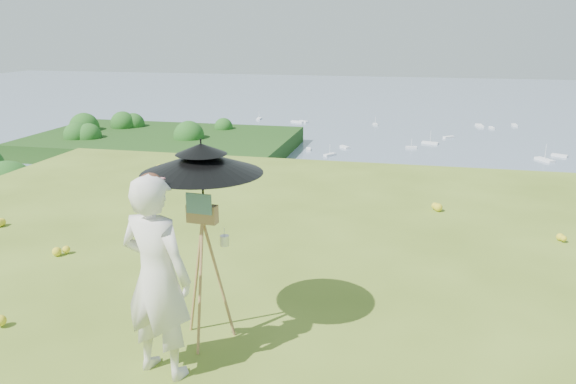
# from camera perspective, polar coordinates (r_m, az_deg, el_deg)

# --- Properties ---
(ground) EXTENTS (14.00, 14.00, 0.00)m
(ground) POSITION_cam_1_polar(r_m,az_deg,el_deg) (6.24, 0.09, -11.34)
(ground) COLOR #587120
(ground) RESTS_ON ground
(shoreline_tier) EXTENTS (170.00, 28.00, 8.00)m
(shoreline_tier) POSITION_cam_1_polar(r_m,az_deg,el_deg) (89.32, 10.75, -9.89)
(shoreline_tier) COLOR #6E6A58
(shoreline_tier) RESTS_ON bay_water
(bay_water) EXTENTS (700.00, 700.00, 0.00)m
(bay_water) POSITION_cam_1_polar(r_m,az_deg,el_deg) (248.16, 12.31, 7.31)
(bay_water) COLOR slate
(bay_water) RESTS_ON ground
(peninsula) EXTENTS (90.00, 60.00, 12.00)m
(peninsula) POSITION_cam_1_polar(r_m,az_deg,el_deg) (180.42, -12.64, 5.65)
(peninsula) COLOR #12330E
(peninsula) RESTS_ON bay_water
(slope_trees) EXTENTS (110.00, 50.00, 6.00)m
(slope_trees) POSITION_cam_1_polar(r_m,az_deg,el_deg) (44.20, 10.08, -7.92)
(slope_trees) COLOR #1E5218
(slope_trees) RESTS_ON forest_slope
(harbor_town) EXTENTS (110.00, 22.00, 5.00)m
(harbor_town) POSITION_cam_1_polar(r_m,az_deg,el_deg) (86.69, 10.97, -6.03)
(harbor_town) COLOR silver
(harbor_town) RESTS_ON shoreline_tier
(moored_boats) EXTENTS (140.00, 140.00, 0.70)m
(moored_boats) POSITION_cam_1_polar(r_m,az_deg,el_deg) (170.91, 7.76, 3.73)
(moored_boats) COLOR white
(moored_boats) RESTS_ON bay_water
(wildflowers) EXTENTS (10.00, 10.50, 0.12)m
(wildflowers) POSITION_cam_1_polar(r_m,az_deg,el_deg) (6.43, 0.58, -9.86)
(wildflowers) COLOR yellow
(wildflowers) RESTS_ON ground
(painter) EXTENTS (0.73, 0.57, 1.79)m
(painter) POSITION_cam_1_polar(r_m,az_deg,el_deg) (4.86, -13.19, -8.42)
(painter) COLOR beige
(painter) RESTS_ON ground
(field_easel) EXTENTS (0.61, 0.61, 1.49)m
(field_easel) POSITION_cam_1_polar(r_m,az_deg,el_deg) (5.33, -8.46, -7.69)
(field_easel) COLOR olive
(field_easel) RESTS_ON ground
(sun_umbrella) EXTENTS (1.31, 1.31, 0.74)m
(sun_umbrella) POSITION_cam_1_polar(r_m,az_deg,el_deg) (5.07, -8.69, 1.26)
(sun_umbrella) COLOR black
(sun_umbrella) RESTS_ON field_easel
(painter_cap) EXTENTS (0.24, 0.27, 0.10)m
(painter_cap) POSITION_cam_1_polar(r_m,az_deg,el_deg) (4.58, -13.87, 1.25)
(painter_cap) COLOR #C36B73
(painter_cap) RESTS_ON painter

